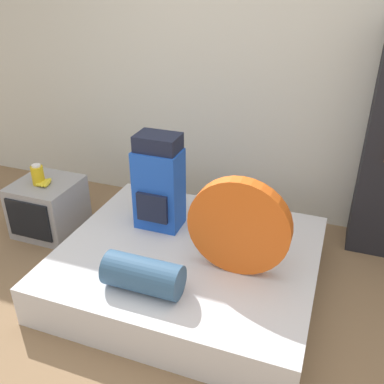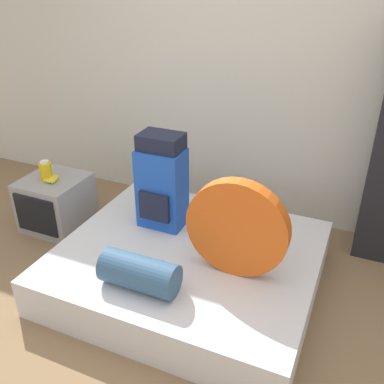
{
  "view_description": "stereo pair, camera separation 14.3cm",
  "coord_description": "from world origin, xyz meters",
  "px_view_note": "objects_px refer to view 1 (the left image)",
  "views": [
    {
      "loc": [
        0.83,
        -1.58,
        2.0
      ],
      "look_at": [
        -0.0,
        0.66,
        0.74
      ],
      "focal_mm": 40.0,
      "sensor_mm": 36.0,
      "label": 1
    },
    {
      "loc": [
        0.96,
        -1.53,
        2.0
      ],
      "look_at": [
        -0.0,
        0.66,
        0.74
      ],
      "focal_mm": 40.0,
      "sensor_mm": 36.0,
      "label": 2
    }
  ],
  "objects_px": {
    "tent_bag": "(239,227)",
    "canister": "(38,175)",
    "sleeping_roll": "(143,275)",
    "television": "(49,207)",
    "backpack": "(159,184)"
  },
  "relations": [
    {
      "from": "tent_bag",
      "to": "canister",
      "type": "height_order",
      "value": "tent_bag"
    },
    {
      "from": "sleeping_roll",
      "to": "television",
      "type": "xyz_separation_m",
      "value": [
        -1.23,
        0.71,
        -0.17
      ]
    },
    {
      "from": "sleeping_roll",
      "to": "canister",
      "type": "xyz_separation_m",
      "value": [
        -1.26,
        0.68,
        0.14
      ]
    },
    {
      "from": "backpack",
      "to": "canister",
      "type": "relative_size",
      "value": 4.19
    },
    {
      "from": "television",
      "to": "backpack",
      "type": "bearing_deg",
      "value": -0.59
    },
    {
      "from": "canister",
      "to": "sleeping_roll",
      "type": "bearing_deg",
      "value": -28.59
    },
    {
      "from": "television",
      "to": "canister",
      "type": "distance_m",
      "value": 0.31
    },
    {
      "from": "backpack",
      "to": "television",
      "type": "height_order",
      "value": "backpack"
    },
    {
      "from": "backpack",
      "to": "sleeping_roll",
      "type": "xyz_separation_m",
      "value": [
        0.2,
        -0.7,
        -0.24
      ]
    },
    {
      "from": "backpack",
      "to": "television",
      "type": "distance_m",
      "value": 1.1
    },
    {
      "from": "backpack",
      "to": "television",
      "type": "bearing_deg",
      "value": 179.41
    },
    {
      "from": "backpack",
      "to": "television",
      "type": "relative_size",
      "value": 1.4
    },
    {
      "from": "sleeping_roll",
      "to": "canister",
      "type": "height_order",
      "value": "canister"
    },
    {
      "from": "sleeping_roll",
      "to": "television",
      "type": "relative_size",
      "value": 0.94
    },
    {
      "from": "tent_bag",
      "to": "backpack",
      "type": "bearing_deg",
      "value": 154.47
    }
  ]
}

